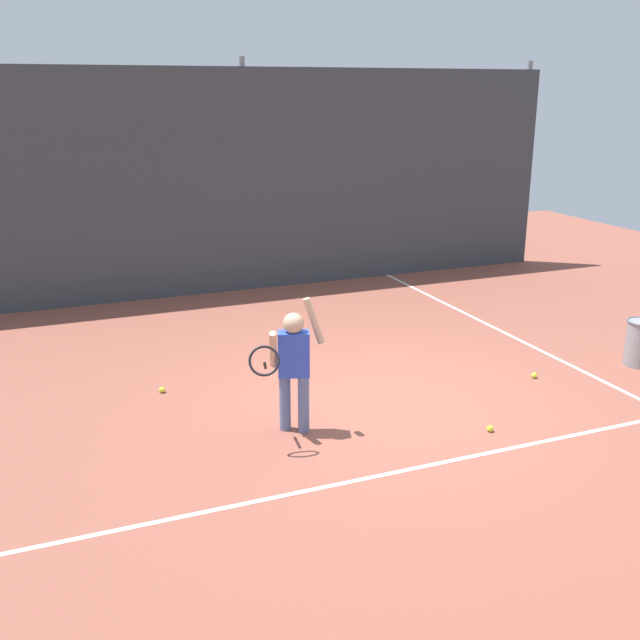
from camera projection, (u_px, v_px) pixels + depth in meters
name	position (u px, v px, depth m)	size (l,w,h in m)	color
ground_plane	(385.00, 401.00, 7.97)	(20.00, 20.00, 0.00)	brown
court_line_baseline	(456.00, 460.00, 6.70)	(9.00, 0.05, 0.00)	white
court_line_sideline	(525.00, 343.00, 9.78)	(0.05, 9.00, 0.00)	white
back_fence_windscreen	(246.00, 182.00, 11.91)	(11.07, 0.08, 3.54)	#383D42
fence_post_1	(245.00, 177.00, 11.94)	(0.09, 0.09, 3.69)	slate
fence_post_2	(522.00, 165.00, 13.86)	(0.09, 0.09, 3.69)	slate
tennis_player	(293.00, 362.00, 7.05)	(0.85, 0.57, 1.35)	slate
tennis_ball_0	(297.00, 373.00, 8.65)	(0.07, 0.07, 0.07)	#CCE033
tennis_ball_2	(162.00, 390.00, 8.17)	(0.07, 0.07, 0.07)	#CCE033
tennis_ball_4	(534.00, 375.00, 8.59)	(0.07, 0.07, 0.07)	#CCE033
tennis_ball_5	(490.00, 428.00, 7.25)	(0.07, 0.07, 0.07)	#CCE033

